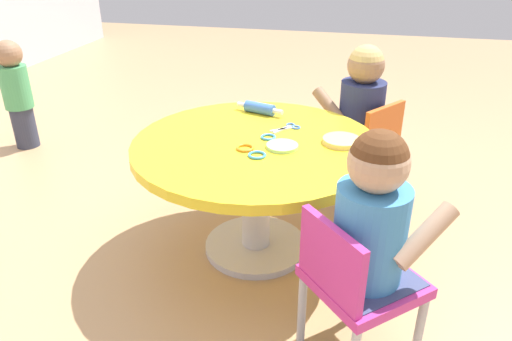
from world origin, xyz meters
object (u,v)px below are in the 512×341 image
object	(u,v)px
craft_scissors	(288,128)
seated_child_left	(373,215)
craft_table	(256,166)
rolling_pin	(260,108)
child_chair_left	(355,282)
seated_child_right	(362,100)
child_chair_right	(364,146)
toddler_standing	(17,92)

from	to	relation	value
craft_scissors	seated_child_left	bearing A→B (deg)	-151.56
craft_table	rolling_pin	bearing A→B (deg)	10.22
craft_table	rolling_pin	world-z (taller)	rolling_pin
rolling_pin	craft_scissors	distance (m)	0.22
child_chair_left	seated_child_right	xyz separation A→B (m)	(1.07, 0.04, 0.23)
seated_child_right	rolling_pin	size ratio (longest dim) A/B	2.25
craft_table	rolling_pin	distance (m)	0.35
child_chair_right	toddler_standing	bearing A→B (deg)	83.72
child_chair_left	seated_child_left	size ratio (longest dim) A/B	1.05
craft_table	toddler_standing	bearing A→B (deg)	65.81
child_chair_left	craft_table	bearing A→B (deg)	39.55
craft_table	child_chair_right	bearing A→B (deg)	-38.40
craft_scissors	child_chair_left	bearing A→B (deg)	-154.49
toddler_standing	craft_table	bearing A→B (deg)	-114.19
child_chair_right	rolling_pin	world-z (taller)	rolling_pin
seated_child_left	seated_child_right	size ratio (longest dim) A/B	1.00
seated_child_right	rolling_pin	xyz separation A→B (m)	(-0.23, 0.44, 0.00)
seated_child_right	toddler_standing	world-z (taller)	seated_child_right
rolling_pin	craft_scissors	size ratio (longest dim) A/B	1.67
seated_child_left	child_chair_right	xyz separation A→B (m)	(1.01, 0.04, -0.23)
craft_table	child_chair_left	size ratio (longest dim) A/B	1.83
toddler_standing	craft_scissors	distance (m)	1.88
child_chair_right	toddler_standing	world-z (taller)	toddler_standing
craft_table	seated_child_left	size ratio (longest dim) A/B	1.92
child_chair_left	seated_child_right	distance (m)	1.09
craft_table	seated_child_left	bearing A→B (deg)	-137.04
child_chair_right	rolling_pin	xyz separation A→B (m)	(-0.21, 0.47, 0.23)
craft_table	craft_scissors	size ratio (longest dim) A/B	7.20
toddler_standing	rolling_pin	distance (m)	1.69
seated_child_left	craft_scissors	size ratio (longest dim) A/B	3.75
child_chair_right	toddler_standing	xyz separation A→B (m)	(0.23, 2.10, 0.05)
seated_child_right	craft_scissors	world-z (taller)	seated_child_right
child_chair_right	craft_scissors	world-z (taller)	child_chair_right
craft_table	seated_child_right	distance (m)	0.68
craft_table	seated_child_right	bearing A→B (deg)	-34.99
seated_child_left	seated_child_right	xyz separation A→B (m)	(1.04, 0.07, 0.00)
seated_child_right	craft_scissors	distance (m)	0.47
seated_child_left	craft_scissors	bearing A→B (deg)	28.44
rolling_pin	craft_scissors	bearing A→B (deg)	-133.58
child_chair_right	seated_child_right	bearing A→B (deg)	54.57
child_chair_right	craft_scissors	distance (m)	0.52
child_chair_right	seated_child_right	distance (m)	0.23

